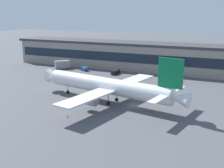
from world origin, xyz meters
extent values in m
plane|color=#4C4F54|center=(0.00, 0.00, 0.00)|extent=(600.00, 600.00, 0.00)
cube|color=gray|center=(0.00, 55.61, 6.10)|extent=(170.18, 16.36, 12.21)
cube|color=#38383D|center=(0.00, 55.61, 12.81)|extent=(173.58, 16.69, 1.20)
cube|color=#192333|center=(0.00, 47.38, 6.72)|extent=(166.77, 0.16, 4.40)
cylinder|color=white|center=(-9.52, 0.11, 5.36)|extent=(44.89, 13.08, 5.12)
cone|color=white|center=(-33.02, 4.41, 5.36)|extent=(5.41, 5.61, 4.86)
cone|color=white|center=(14.22, -4.24, 5.36)|extent=(6.37, 5.55, 4.61)
cube|color=#0C723F|center=(11.48, -3.73, 12.01)|extent=(7.14, 1.78, 8.19)
cube|color=white|center=(9.97, -9.18, 6.13)|extent=(4.02, 9.50, 0.30)
cube|color=white|center=(12.00, 1.90, 6.13)|extent=(4.02, 9.50, 0.30)
cube|color=white|center=(-9.83, -12.66, 4.85)|extent=(9.52, 20.87, 0.50)
cube|color=white|center=(-5.29, 12.16, 4.85)|extent=(9.52, 20.87, 0.50)
cylinder|color=#99999E|center=(-10.27, -9.51, 3.04)|extent=(4.66, 3.53, 2.82)
cylinder|color=#99999E|center=(-6.81, 9.37, 3.04)|extent=(4.66, 3.53, 2.82)
cylinder|color=black|center=(-26.23, 3.17, 0.55)|extent=(1.17, 0.69, 1.10)
cylinder|color=slate|center=(-26.23, 3.17, 2.22)|extent=(0.24, 0.24, 2.80)
cylinder|color=black|center=(-7.74, -2.56, 0.55)|extent=(1.17, 0.69, 1.10)
cylinder|color=slate|center=(-7.74, -2.56, 2.22)|extent=(0.24, 0.24, 2.80)
cylinder|color=black|center=(-6.91, 1.97, 0.55)|extent=(1.17, 0.69, 1.10)
cylinder|color=slate|center=(-6.91, 1.97, 2.22)|extent=(0.24, 0.24, 2.80)
cube|color=gray|center=(-53.64, 40.16, 2.25)|extent=(6.92, 6.94, 3.80)
cube|color=black|center=(-55.04, 38.76, 3.01)|extent=(3.47, 3.47, 0.95)
cylinder|color=black|center=(-54.59, 37.55, 0.35)|extent=(0.71, 0.71, 0.70)
cylinder|color=black|center=(-56.25, 39.20, 0.35)|extent=(0.71, 0.71, 0.70)
cylinder|color=black|center=(-51.03, 41.12, 0.35)|extent=(0.71, 0.71, 0.70)
cylinder|color=black|center=(-52.69, 42.77, 0.35)|extent=(0.71, 0.71, 0.70)
cube|color=#2651A5|center=(-40.98, 40.61, 1.10)|extent=(4.12, 3.45, 1.50)
cube|color=black|center=(-41.85, 41.08, 1.40)|extent=(1.97, 2.22, 0.38)
cylinder|color=black|center=(-42.51, 40.41, 0.35)|extent=(0.76, 0.59, 0.70)
cylinder|color=black|center=(-41.67, 42.00, 0.35)|extent=(0.76, 0.59, 0.70)
cylinder|color=black|center=(-40.29, 39.23, 0.35)|extent=(0.76, 0.59, 0.70)
cylinder|color=black|center=(-39.44, 40.82, 0.35)|extent=(0.76, 0.59, 0.70)
cube|color=black|center=(-24.17, 39.98, 1.15)|extent=(2.16, 6.45, 1.60)
cube|color=black|center=(-24.13, 38.22, 1.47)|extent=(1.89, 2.28, 0.40)
cylinder|color=black|center=(-23.21, 37.76, 0.35)|extent=(0.32, 0.71, 0.70)
cylinder|color=black|center=(-25.01, 37.72, 0.35)|extent=(0.32, 0.71, 0.70)
cylinder|color=black|center=(-23.32, 42.24, 0.35)|extent=(0.32, 0.71, 0.70)
cylinder|color=black|center=(-25.12, 42.19, 0.35)|extent=(0.32, 0.71, 0.70)
cone|color=#F2590C|center=(-13.31, -17.02, 0.33)|extent=(0.53, 0.53, 0.66)
camera|label=1|loc=(28.73, -79.55, 28.23)|focal=46.23mm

